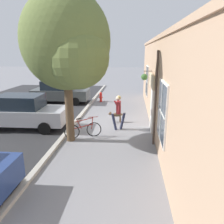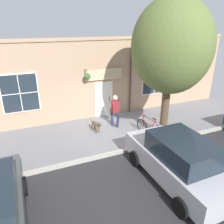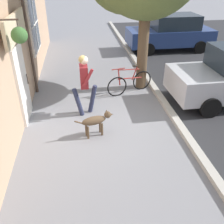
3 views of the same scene
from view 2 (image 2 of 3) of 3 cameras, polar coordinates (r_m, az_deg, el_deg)
The scene contains 8 objects.
ground_plane at distance 11.35m, azimuth -0.42°, elevation -5.18°, with size 90.00×90.00×0.00m, color gray.
curb_and_road at distance 7.35m, azimuth 19.23°, elevation -24.42°, with size 10.10×28.00×0.12m.
storefront_facade at distance 12.63m, azimuth -4.56°, elevation 8.65°, with size 0.95×18.00×4.54m.
pedestrian_walking at distance 11.49m, azimuth 0.81°, elevation 1.08°, with size 0.73×0.55×1.78m.
dog_on_leash at distance 11.18m, azimuth -4.14°, elevation -3.21°, with size 1.02×0.40×0.65m.
street_tree_by_curb at distance 10.02m, azimuth 15.10°, elevation 15.29°, with size 3.64×3.36×6.31m.
leaning_bicycle at distance 11.06m, azimuth 9.96°, elevation -4.14°, with size 1.65×0.63×1.00m.
parked_car_mid_block at distance 7.96m, azimuth 16.91°, elevation -11.95°, with size 4.32×1.99×1.75m.
Camera 2 is at (9.31, -3.87, 5.21)m, focal length 35.00 mm.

